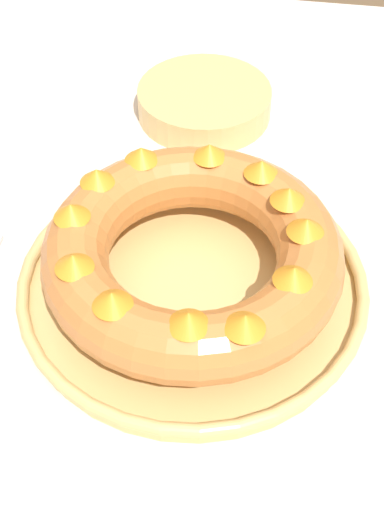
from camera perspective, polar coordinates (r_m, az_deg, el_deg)
The scene contains 4 objects.
dining_table at distance 0.76m, azimuth -0.83°, elevation -7.25°, with size 1.13×1.23×0.74m.
serving_dish at distance 0.68m, azimuth 0.00°, elevation -2.55°, with size 0.33×0.33×0.03m.
bundt_cake at distance 0.65m, azimuth -0.00°, elevation 0.10°, with size 0.28×0.28×0.07m.
side_bowl at distance 0.90m, azimuth 0.99°, elevation 12.23°, with size 0.16×0.16×0.04m, color tan.
Camera 1 is at (0.08, -0.44, 1.27)m, focal length 50.00 mm.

